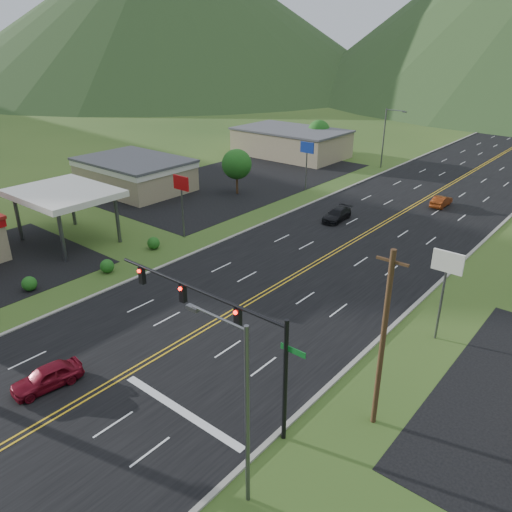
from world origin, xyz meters
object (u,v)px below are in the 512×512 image
Objects in this scene: streetlight_east at (241,403)px; car_red_near at (47,378)px; streetlight_west at (386,134)px; car_red_far at (441,201)px; traffic_signal at (223,322)px; car_dark_mid at (337,215)px; gas_canopy at (64,194)px.

streetlight_east is 14.51m from car_red_near.
streetlight_east and streetlight_west have the same top height.
streetlight_west is 20.14m from car_red_far.
traffic_signal reaches higher than car_red_far.
car_red_near is 35.82m from car_dark_mid.
traffic_signal is at bearing 95.35° from car_red_far.
car_red_far is at bearing 92.31° from car_red_near.
streetlight_west is 49.10m from gas_canopy.
traffic_signal is 1.31× the size of gas_canopy.
streetlight_west reaches higher than car_red_far.
gas_canopy is 28.60m from car_dark_mid.
traffic_signal is 6.17m from streetlight_east.
streetlight_east is 0.90× the size of gas_canopy.
car_dark_mid is (7.16, -25.76, -4.53)m from streetlight_west.
car_red_near is at bearing -81.55° from streetlight_west.
streetlight_east is at bearing -68.42° from car_dark_mid.
gas_canopy is at bearing 153.61° from car_red_near.
gas_canopy is (-28.48, 8.00, -0.46)m from traffic_signal.
streetlight_east reaches higher than car_red_far.
traffic_signal reaches higher than car_red_near.
car_red_far is at bearing 54.54° from gas_canopy.
traffic_signal reaches higher than gas_canopy.
streetlight_west is 2.01× the size of car_dark_mid.
car_red_near is at bearing -89.87° from car_dark_mid.
streetlight_west reaches higher than car_red_near.
streetlight_east is 64.21m from streetlight_west.
car_red_far is (5.14, 48.06, -0.03)m from car_red_near.
streetlight_east reaches higher than car_dark_mid.
gas_canopy reaches higher than car_red_far.
car_dark_mid is 14.21m from car_red_far.
gas_canopy is 2.48× the size of car_red_near.
gas_canopy reaches higher than car_dark_mid.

